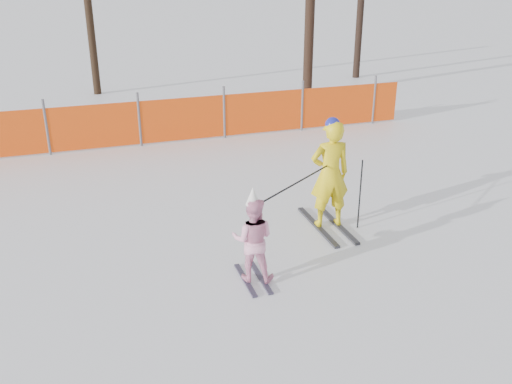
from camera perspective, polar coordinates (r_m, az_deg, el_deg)
ground at (r=8.14m, az=1.10°, el=-7.81°), size 120.00×120.00×0.00m
adult at (r=9.07m, az=7.40°, el=1.79°), size 0.67×1.50×1.84m
child at (r=7.61m, az=-0.31°, el=-4.72°), size 0.71×0.87×1.38m
ski_poles at (r=8.58m, az=6.67°, el=0.37°), size 2.03×1.06×1.17m
safety_fence at (r=13.29m, az=-18.92°, el=5.96°), size 16.67×0.06×1.25m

